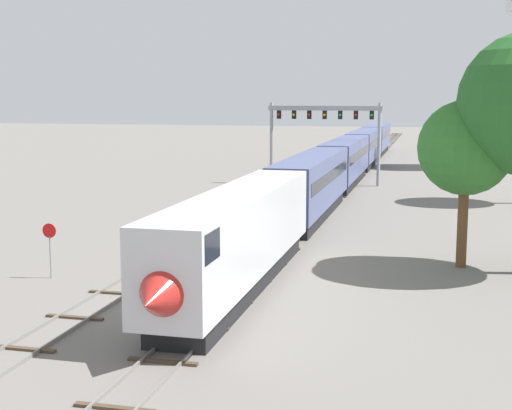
{
  "coord_description": "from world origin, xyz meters",
  "views": [
    {
      "loc": [
        11.04,
        -29.11,
        9.32
      ],
      "look_at": [
        1.0,
        12.0,
        3.0
      ],
      "focal_mm": 51.07,
      "sensor_mm": 36.0,
      "label": 1
    }
  ],
  "objects_px": {
    "signal_gantry": "(325,124)",
    "trackside_tree_right": "(466,149)",
    "stop_sign": "(50,243)",
    "passenger_train": "(346,160)"
  },
  "relations": [
    {
      "from": "signal_gantry",
      "to": "passenger_train",
      "type": "bearing_deg",
      "value": 21.6
    },
    {
      "from": "signal_gantry",
      "to": "stop_sign",
      "type": "distance_m",
      "value": 44.51
    },
    {
      "from": "signal_gantry",
      "to": "stop_sign",
      "type": "xyz_separation_m",
      "value": [
        -7.75,
        -43.59,
        -4.55
      ]
    },
    {
      "from": "passenger_train",
      "to": "stop_sign",
      "type": "bearing_deg",
      "value": -102.67
    },
    {
      "from": "signal_gantry",
      "to": "trackside_tree_right",
      "type": "height_order",
      "value": "trackside_tree_right"
    },
    {
      "from": "passenger_train",
      "to": "signal_gantry",
      "type": "distance_m",
      "value": 4.52
    },
    {
      "from": "signal_gantry",
      "to": "trackside_tree_right",
      "type": "relative_size",
      "value": 1.32
    },
    {
      "from": "signal_gantry",
      "to": "stop_sign",
      "type": "height_order",
      "value": "signal_gantry"
    },
    {
      "from": "stop_sign",
      "to": "passenger_train",
      "type": "bearing_deg",
      "value": 77.33
    },
    {
      "from": "signal_gantry",
      "to": "trackside_tree_right",
      "type": "bearing_deg",
      "value": -70.14
    }
  ]
}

